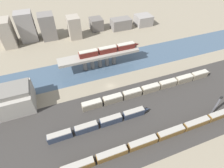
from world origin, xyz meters
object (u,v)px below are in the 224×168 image
Objects in this scene: train_on_bridge at (110,49)px; train_yard_near at (187,127)px; signal_tower at (216,105)px; train_yard_mid at (101,123)px; warehouse_building at (9,100)px; train_yard_far at (153,88)px.

train_yard_near is at bearing -75.17° from train_on_bridge.
signal_tower is at bearing 9.62° from train_yard_near.
signal_tower reaches higher than train_yard_mid.
train_on_bridge is 0.35× the size of train_yard_near.
train_yard_mid is 4.16× the size of signal_tower.
warehouse_building is at bearing 150.97° from train_yard_near.
train_on_bridge is 61.98m from signal_tower.
signal_tower reaches higher than train_yard_far.
signal_tower reaches higher than train_yard_near.
train_on_bridge is 58.46m from train_yard_near.
train_yard_near is 1.41× the size of train_yard_far.
train_on_bridge is 46.42m from train_yard_mid.
train_on_bridge is at bearing 104.83° from train_yard_near.
warehouse_building is (-36.83, 24.78, 3.81)m from train_yard_mid.
signal_tower is (50.89, -11.57, 3.68)m from train_yard_mid.
train_yard_near is at bearing -29.03° from warehouse_building.
signal_tower is (31.81, -52.93, -5.28)m from train_on_bridge.
warehouse_building is at bearing 146.07° from train_yard_mid.
warehouse_building is at bearing -163.49° from train_on_bridge.
train_on_bridge is at bearing 65.23° from train_yard_mid.
train_yard_near is 17.69m from signal_tower.
warehouse_building is 94.96m from signal_tower.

